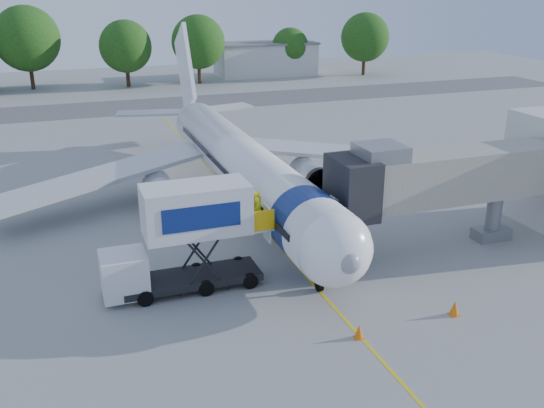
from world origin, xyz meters
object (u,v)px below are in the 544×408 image
object	(u,v)px
aircraft	(240,163)
ground_tug	(358,408)
catering_hiloader	(184,239)
jet_bridge	(434,179)

from	to	relation	value
aircraft	ground_tug	distance (m)	23.41
catering_hiloader	jet_bridge	bearing A→B (deg)	0.01
catering_hiloader	ground_tug	xyz separation A→B (m)	(3.52, -12.02, -2.00)
jet_bridge	ground_tug	size ratio (longest dim) A/B	3.46
aircraft	catering_hiloader	world-z (taller)	aircraft
aircraft	catering_hiloader	size ratio (longest dim) A/B	4.44
aircraft	catering_hiloader	distance (m)	12.77
catering_hiloader	aircraft	bearing A→B (deg)	60.60
aircraft	jet_bridge	distance (m)	13.77
aircraft	ground_tug	xyz separation A→B (m)	(-2.75, -23.14, -2.19)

